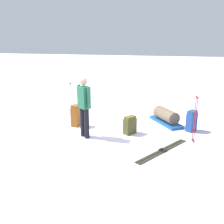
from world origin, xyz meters
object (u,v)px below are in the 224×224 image
object	(u,v)px
ski_pair_near	(163,151)
skier_standing	(84,104)
backpack_small_spare	(76,116)
backpack_bright	(130,125)
ski_poles_planted_far	(71,98)
ski_poles_planted_near	(195,117)
backpack_large_dark	(192,121)
gear_sled	(166,117)

from	to	relation	value
ski_pair_near	skier_standing	bearing A→B (deg)	81.95
ski_pair_near	backpack_small_spare	world-z (taller)	backpack_small_spare
backpack_bright	ski_poles_planted_far	world-z (taller)	ski_poles_planted_far
backpack_bright	ski_poles_planted_near	size ratio (longest dim) A/B	0.42
ski_pair_near	backpack_large_dark	size ratio (longest dim) A/B	2.77
backpack_small_spare	backpack_bright	bearing A→B (deg)	-95.31
backpack_large_dark	ski_poles_planted_near	world-z (taller)	ski_poles_planted_near
ski_poles_planted_near	backpack_small_spare	bearing A→B (deg)	85.31
backpack_small_spare	gear_sled	distance (m)	2.94
backpack_bright	backpack_small_spare	xyz separation A→B (m)	(0.17, 1.79, 0.08)
skier_standing	ski_poles_planted_near	size ratio (longest dim) A/B	1.35
backpack_small_spare	gear_sled	bearing A→B (deg)	-67.97
ski_pair_near	gear_sled	world-z (taller)	gear_sled
gear_sled	ski_poles_planted_near	bearing A→B (deg)	-148.80
ski_pair_near	ski_poles_planted_far	distance (m)	4.05
backpack_bright	ski_pair_near	bearing A→B (deg)	-131.52
ski_poles_planted_far	ski_poles_planted_near	bearing A→B (deg)	-106.12
ski_poles_planted_far	gear_sled	bearing A→B (deg)	-86.76
backpack_small_spare	ski_pair_near	bearing A→B (deg)	-111.11
ski_pair_near	ski_poles_planted_far	world-z (taller)	ski_poles_planted_far
ski_pair_near	ski_poles_planted_near	world-z (taller)	ski_poles_planted_near
backpack_large_dark	backpack_small_spare	distance (m)	3.56
backpack_bright	ski_poles_planted_far	distance (m)	2.66
ski_pair_near	backpack_large_dark	xyz separation A→B (m)	(1.68, -0.67, 0.30)
ski_poles_planted_far	gear_sled	xyz separation A→B (m)	(0.19, -3.32, -0.46)
skier_standing	ski_poles_planted_near	xyz separation A→B (m)	(0.49, -2.93, -0.25)
backpack_large_dark	backpack_bright	distance (m)	1.88
backpack_bright	ski_poles_planted_far	size ratio (longest dim) A/B	0.44
skier_standing	backpack_small_spare	world-z (taller)	skier_standing
backpack_small_spare	ski_poles_planted_far	xyz separation A→B (m)	(0.91, 0.60, 0.34)
backpack_bright	backpack_small_spare	distance (m)	1.80
gear_sled	skier_standing	bearing A→B (deg)	132.16
ski_poles_planted_far	ski_pair_near	bearing A→B (deg)	-120.24
backpack_large_dark	ski_poles_planted_far	bearing A→B (deg)	85.45
skier_standing	backpack_large_dark	size ratio (longest dim) A/B	2.65
ski_pair_near	gear_sled	bearing A→B (deg)	3.23
backpack_small_spare	ski_poles_planted_far	world-z (taller)	ski_poles_planted_far
skier_standing	ski_poles_planted_far	xyz separation A→B (m)	(1.70, 1.24, -0.27)
ski_pair_near	backpack_bright	world-z (taller)	backpack_bright
backpack_large_dark	ski_poles_planted_near	distance (m)	0.96
ski_poles_planted_near	gear_sled	world-z (taller)	ski_poles_planted_near
ski_pair_near	backpack_large_dark	bearing A→B (deg)	-21.75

